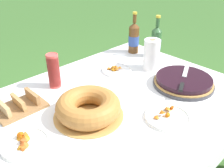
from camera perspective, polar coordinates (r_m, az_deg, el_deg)
garden_table at (r=1.42m, az=-0.22°, el=-6.45°), size 1.59×1.16×0.67m
tablecloth at (r=1.40m, az=-0.23°, el=-4.98°), size 1.60×1.17×0.10m
berry_tart at (r=1.61m, az=16.02°, el=0.56°), size 0.37×0.37×0.06m
serving_knife at (r=1.56m, az=16.08°, el=1.19°), size 0.35×0.18×0.01m
bundt_cake at (r=1.27m, az=-5.39°, el=-5.30°), size 0.36×0.36×0.11m
cup_stack at (r=1.54m, az=-13.18°, el=2.92°), size 0.07×0.07×0.21m
cider_bottle_green at (r=1.95m, az=10.03°, el=9.53°), size 0.08×0.08×0.32m
cider_bottle_amber at (r=2.01m, az=5.01°, el=10.47°), size 0.08×0.08×0.32m
snack_plate_near at (r=1.30m, az=12.45°, el=-7.31°), size 0.23×0.23×0.06m
snack_plate_left at (r=1.19m, az=-19.36°, el=-12.57°), size 0.21×0.21×0.06m
snack_plate_far at (r=1.73m, az=0.94°, el=3.33°), size 0.21×0.21×0.06m
paper_towel_roll at (r=1.74m, az=9.01°, el=6.65°), size 0.11×0.11×0.22m
bread_board at (r=1.42m, az=-20.42°, el=-4.62°), size 0.26×0.18×0.07m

